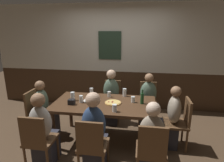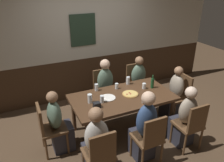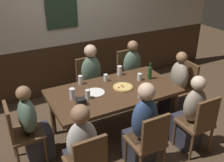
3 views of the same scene
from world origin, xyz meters
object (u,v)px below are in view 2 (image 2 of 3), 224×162
Objects in this scene: person_right_far at (139,85)px; beer_glass_half at (96,88)px; person_head_east at (173,97)px; beer_bottle_green at (152,83)px; person_right_near at (184,120)px; pint_glass_pale at (102,100)px; chair_right_far at (135,81)px; pint_glass_stout at (144,100)px; condiment_caddy at (97,105)px; chair_head_west at (48,127)px; chair_right_near at (191,124)px; dining_table at (123,100)px; pint_glass_amber at (117,86)px; person_left_near at (96,147)px; person_mid_far at (106,91)px; person_mid_near at (144,130)px; tumbler_water at (128,81)px; chair_mid_far at (103,88)px; beer_glass_tall at (90,99)px; chair_head_east at (180,94)px; pizza at (130,94)px; chair_mid_near at (150,137)px; highball_clear at (144,86)px; chair_left_near at (100,153)px; person_head_west at (59,126)px; plate_white_large at (108,98)px.

person_right_far reaches higher than beer_glass_half.
person_head_east is 0.63m from beer_bottle_green.
person_right_near is 8.72× the size of pint_glass_pale.
pint_glass_stout is (-0.56, -1.23, 0.29)m from chair_right_far.
beer_glass_half reaches higher than condiment_caddy.
beer_bottle_green is (0.43, 0.40, 0.05)m from pint_glass_stout.
chair_head_west reaches higher than pint_glass_pale.
condiment_caddy is at bearing 151.23° from chair_right_near.
dining_table is 1.21m from chair_right_near.
pint_glass_amber is at bearing 164.56° from person_head_east.
chair_right_near is 1.59m from person_left_near.
person_mid_far is 1.13m from pint_glass_stout.
person_mid_near is at bearing -91.84° from pint_glass_amber.
person_head_east reaches higher than tumbler_water.
person_right_near reaches higher than chair_mid_far.
beer_glass_tall is (-0.26, -0.36, 0.01)m from beer_glass_half.
chair_head_east is at bearing -13.44° from beer_glass_half.
tumbler_water is at bearing 0.17° from beer_glass_half.
chair_head_west is 1.00× the size of chair_head_east.
pizza is at bearing 179.96° from person_head_east.
chair_right_near is at bearing -54.49° from pizza.
person_head_east is 7.31× the size of tumbler_water.
tumbler_water is at bearing 76.06° from chair_mid_near.
beer_glass_tall is 0.69m from pint_glass_amber.
chair_head_east is at bearing -0.04° from pizza.
chair_mid_far is 0.16m from person_mid_far.
person_left_near is at bearing -137.28° from person_right_far.
chair_right_far is 0.90m from highball_clear.
chair_right_far is 5.68× the size of beer_glass_tall.
pint_glass_amber reaches higher than condiment_caddy.
beer_glass_half reaches higher than pint_glass_pale.
person_left_near is 1.22m from pizza.
chair_right_near is 1.81m from person_mid_far.
tumbler_water is at bearing 49.25° from chair_left_near.
tumbler_water is (0.32, -0.34, 0.31)m from person_mid_far.
chair_head_west and chair_mid_far have the same top height.
person_head_east is at bearing 0.00° from person_head_west.
highball_clear is 0.76m from plate_white_large.
chair_head_west is at bearing 180.00° from dining_table.
chair_left_near is at bearing -115.95° from person_mid_far.
chair_right_near is 1.04m from chair_head_east.
chair_right_far is 1.81m from person_mid_near.
person_right_near reaches higher than condiment_caddy.
plate_white_large is at bearing -147.05° from person_right_far.
person_mid_far is 4.54× the size of beer_bottle_green.
person_mid_far is 10.66× the size of condiment_caddy.
tumbler_water is (1.11, 1.13, 0.32)m from person_left_near.
chair_head_east is at bearing 1.54° from pint_glass_pale.
person_head_west is (0.16, 0.00, -0.04)m from chair_head_west.
person_left_near reaches higher than beer_bottle_green.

